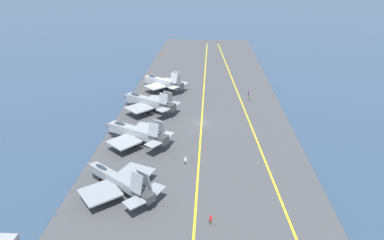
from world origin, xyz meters
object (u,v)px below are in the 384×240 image
(parked_jet_nearest, at_px, (118,180))
(crew_red_vest, at_px, (211,219))
(crew_white_vest, at_px, (185,160))
(parked_jet_fourth, at_px, (162,82))
(parked_jet_second, at_px, (135,132))
(parked_jet_third, at_px, (148,101))
(crew_green_vest, at_px, (250,98))
(crew_purple_vest, at_px, (249,93))

(parked_jet_nearest, distance_m, crew_red_vest, 16.64)
(crew_white_vest, bearing_deg, parked_jet_fourth, 13.30)
(parked_jet_fourth, xyz_separation_m, crew_red_vest, (-59.59, -15.04, -1.69))
(parked_jet_second, relative_size, crew_white_vest, 9.79)
(parked_jet_third, relative_size, crew_green_vest, 10.12)
(parked_jet_second, height_order, crew_purple_vest, parked_jet_second)
(parked_jet_third, bearing_deg, parked_jet_fourth, -4.30)
(crew_green_vest, distance_m, crew_purple_vest, 4.43)
(parked_jet_second, xyz_separation_m, crew_red_vest, (-24.28, -15.95, -1.74))
(parked_jet_fourth, xyz_separation_m, crew_white_vest, (-43.21, -10.22, -1.74))
(parked_jet_nearest, height_order, crew_green_vest, parked_jet_nearest)
(parked_jet_fourth, height_order, crew_white_vest, parked_jet_fourth)
(crew_green_vest, xyz_separation_m, crew_red_vest, (-51.60, 10.72, 0.05))
(parked_jet_nearest, xyz_separation_m, crew_purple_vest, (49.13, -25.88, -1.53))
(parked_jet_third, bearing_deg, parked_jet_nearest, -177.94)
(crew_white_vest, bearing_deg, parked_jet_nearest, 132.78)
(parked_jet_third, relative_size, crew_white_vest, 10.08)
(parked_jet_second, bearing_deg, crew_white_vest, -125.36)
(parked_jet_nearest, distance_m, parked_jet_second, 17.41)
(parked_jet_nearest, bearing_deg, crew_purple_vest, -27.78)
(crew_purple_vest, bearing_deg, parked_jet_nearest, 152.22)
(parked_jet_fourth, height_order, crew_green_vest, parked_jet_fourth)
(parked_jet_fourth, xyz_separation_m, crew_purple_vest, (-3.56, -25.85, -1.75))
(parked_jet_fourth, distance_m, crew_white_vest, 44.43)
(parked_jet_fourth, bearing_deg, crew_green_vest, -107.22)
(parked_jet_nearest, relative_size, crew_purple_vest, 9.48)
(parked_jet_third, xyz_separation_m, crew_green_vest, (9.38, -27.07, -1.87))
(parked_jet_second, height_order, crew_green_vest, parked_jet_second)
(parked_jet_nearest, relative_size, crew_white_vest, 9.41)
(parked_jet_second, relative_size, crew_red_vest, 9.29)
(parked_jet_nearest, bearing_deg, crew_green_vest, -29.99)
(crew_green_vest, xyz_separation_m, crew_purple_vest, (4.43, -0.08, -0.00))
(parked_jet_second, distance_m, crew_white_vest, 13.76)
(parked_jet_fourth, height_order, crew_red_vest, parked_jet_fourth)
(parked_jet_fourth, relative_size, crew_green_vest, 9.37)
(parked_jet_second, distance_m, parked_jet_fourth, 35.32)
(parked_jet_second, bearing_deg, parked_jet_third, 1.27)
(crew_purple_vest, bearing_deg, parked_jet_fourth, 82.16)
(parked_jet_nearest, bearing_deg, crew_white_vest, -47.22)
(parked_jet_third, relative_size, crew_red_vest, 9.56)
(crew_red_vest, bearing_deg, crew_purple_vest, -10.92)
(parked_jet_second, relative_size, crew_green_vest, 9.83)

